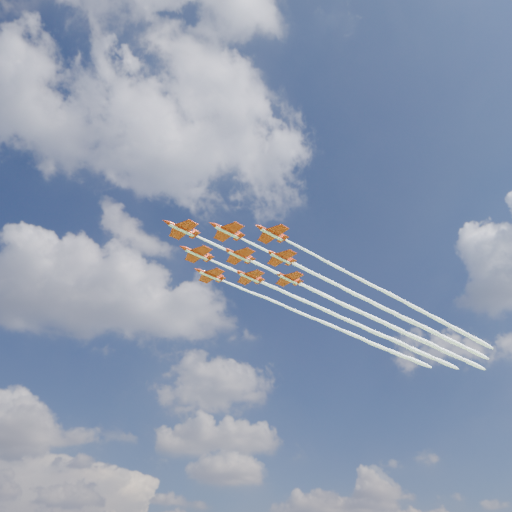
# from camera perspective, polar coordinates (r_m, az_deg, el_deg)

# --- Properties ---
(jet_lead) EXTENTS (106.57, 58.33, 2.81)m
(jet_lead) POSITION_cam_1_polar(r_m,az_deg,el_deg) (168.00, 7.68, -4.39)
(jet_lead) COLOR #B7260A
(jet_row2_port) EXTENTS (106.57, 58.33, 2.81)m
(jet_row2_port) POSITION_cam_1_polar(r_m,az_deg,el_deg) (170.94, 11.75, -4.51)
(jet_row2_port) COLOR #B7260A
(jet_row2_starb) EXTENTS (106.57, 58.33, 2.81)m
(jet_row2_starb) POSITION_cam_1_polar(r_m,az_deg,el_deg) (178.85, 8.19, -6.28)
(jet_row2_starb) COLOR #B7260A
(jet_row3_port) EXTENTS (106.57, 58.33, 2.81)m
(jet_row3_port) POSITION_cam_1_polar(r_m,az_deg,el_deg) (174.70, 15.66, -4.59)
(jet_row3_port) COLOR #B7260A
(jet_row3_centre) EXTENTS (106.57, 58.33, 2.81)m
(jet_row3_centre) POSITION_cam_1_polar(r_m,az_deg,el_deg) (181.88, 12.01, -6.35)
(jet_row3_centre) COLOR #B7260A
(jet_row3_starb) EXTENTS (106.57, 58.33, 2.81)m
(jet_row3_starb) POSITION_cam_1_polar(r_m,az_deg,el_deg) (189.89, 8.64, -7.94)
(jet_row3_starb) COLOR #B7260A
(jet_row4_port) EXTENTS (106.57, 58.33, 2.81)m
(jet_row4_port) POSITION_cam_1_polar(r_m,az_deg,el_deg) (185.68, 15.70, -6.39)
(jet_row4_port) COLOR #B7260A
(jet_row4_starb) EXTENTS (106.57, 58.33, 2.81)m
(jet_row4_starb) POSITION_cam_1_polar(r_m,az_deg,el_deg) (192.99, 12.25, -7.98)
(jet_row4_starb) COLOR #B7260A
(jet_tail) EXTENTS (106.57, 58.33, 2.81)m
(jet_tail) POSITION_cam_1_polar(r_m,az_deg,el_deg) (196.82, 15.74, -7.99)
(jet_tail) COLOR #B7260A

